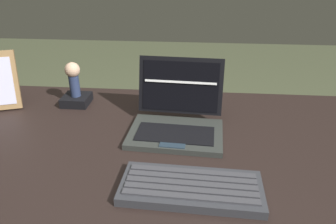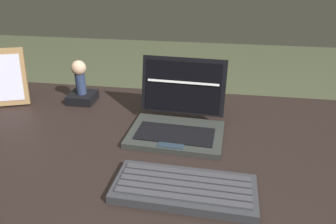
{
  "view_description": "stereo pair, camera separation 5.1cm",
  "coord_description": "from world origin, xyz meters",
  "px_view_note": "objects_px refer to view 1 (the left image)",
  "views": [
    {
      "loc": [
        0.11,
        -0.76,
        1.2
      ],
      "look_at": [
        0.04,
        0.02,
        0.81
      ],
      "focal_mm": 33.94,
      "sensor_mm": 36.0,
      "label": 1
    },
    {
      "loc": [
        0.16,
        -0.75,
        1.2
      ],
      "look_at": [
        0.04,
        0.02,
        0.81
      ],
      "focal_mm": 33.94,
      "sensor_mm": 36.0,
      "label": 2
    }
  ],
  "objects_px": {
    "figurine": "(73,76)",
    "external_keyboard": "(191,187)",
    "laptop_front": "(177,119)",
    "figurine_stand": "(77,100)"
  },
  "relations": [
    {
      "from": "laptop_front",
      "to": "figurine_stand",
      "type": "xyz_separation_m",
      "value": [
        -0.36,
        0.16,
        -0.02
      ]
    },
    {
      "from": "figurine",
      "to": "external_keyboard",
      "type": "bearing_deg",
      "value": -46.18
    },
    {
      "from": "laptop_front",
      "to": "figurine",
      "type": "bearing_deg",
      "value": 156.17
    },
    {
      "from": "laptop_front",
      "to": "figurine_stand",
      "type": "height_order",
      "value": "laptop_front"
    },
    {
      "from": "figurine",
      "to": "laptop_front",
      "type": "bearing_deg",
      "value": -23.83
    },
    {
      "from": "external_keyboard",
      "to": "figurine_stand",
      "type": "distance_m",
      "value": 0.59
    },
    {
      "from": "figurine_stand",
      "to": "figurine",
      "type": "bearing_deg",
      "value": 0.0
    },
    {
      "from": "laptop_front",
      "to": "figurine",
      "type": "distance_m",
      "value": 0.4
    },
    {
      "from": "laptop_front",
      "to": "figurine_stand",
      "type": "bearing_deg",
      "value": 156.17
    },
    {
      "from": "figurine_stand",
      "to": "laptop_front",
      "type": "bearing_deg",
      "value": -23.83
    }
  ]
}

